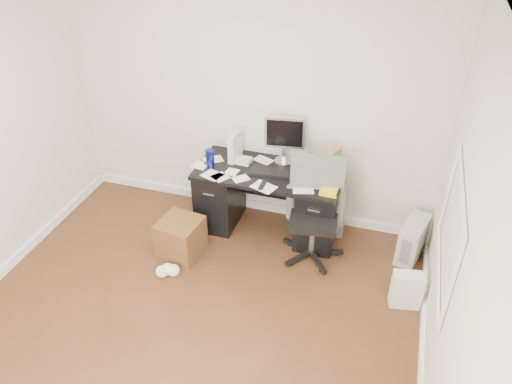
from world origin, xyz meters
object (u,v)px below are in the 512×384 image
at_px(wicker_basket, 181,237).
at_px(lcd_monitor, 284,140).
at_px(desk, 268,199).
at_px(office_chair, 314,213).
at_px(keyboard, 272,172).
at_px(pc_tower, 412,240).

bearing_deg(wicker_basket, lcd_monitor, 46.24).
xyz_separation_m(desk, lcd_monitor, (0.10, 0.22, 0.61)).
bearing_deg(office_chair, lcd_monitor, 123.90).
bearing_deg(office_chair, keyboard, 146.18).
relative_size(office_chair, wicker_basket, 2.64).
distance_m(lcd_monitor, pc_tower, 1.65).
bearing_deg(lcd_monitor, wicker_basket, -142.81).
distance_m(pc_tower, wicker_basket, 2.36).
relative_size(pc_tower, wicker_basket, 1.09).
xyz_separation_m(desk, wicker_basket, (-0.74, -0.66, -0.20)).
height_order(lcd_monitor, keyboard, lcd_monitor).
relative_size(desk, lcd_monitor, 2.85).
bearing_deg(keyboard, desk, 133.26).
relative_size(lcd_monitor, keyboard, 1.14).
bearing_deg(desk, lcd_monitor, 65.63).
xyz_separation_m(keyboard, office_chair, (0.51, -0.26, -0.23)).
distance_m(desk, lcd_monitor, 0.66).
relative_size(keyboard, pc_tower, 1.05).
relative_size(desk, pc_tower, 3.41).
bearing_deg(keyboard, pc_tower, -5.49).
distance_m(lcd_monitor, keyboard, 0.37).
distance_m(keyboard, pc_tower, 1.58).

